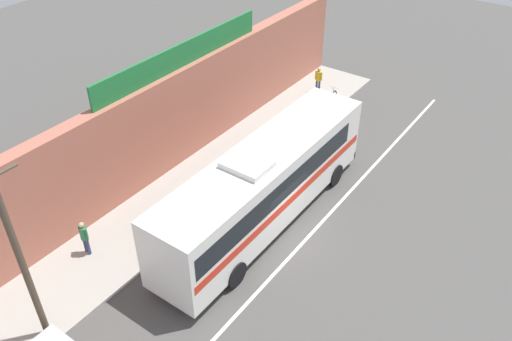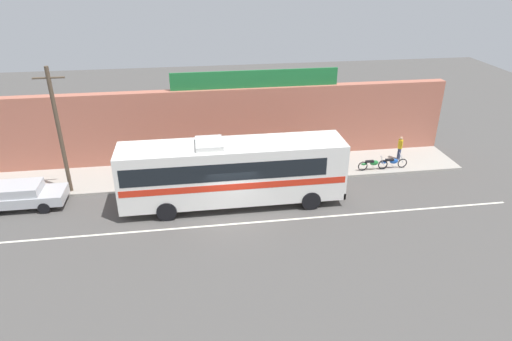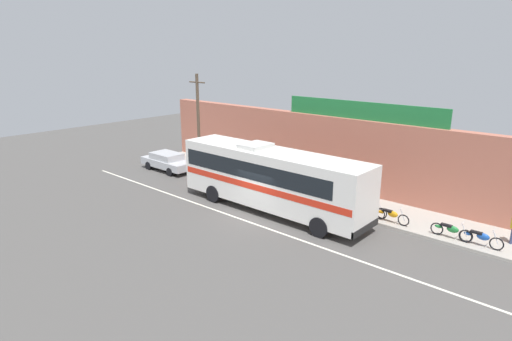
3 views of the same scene
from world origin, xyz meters
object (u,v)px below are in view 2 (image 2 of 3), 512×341
Objects in this scene: intercity_bus at (231,170)px; motorcycle_red at (392,162)px; pedestrian_near_shop at (400,146)px; utility_pole at (59,130)px; parked_car at (20,195)px; motorcycle_green at (306,167)px; motorcycle_black at (326,167)px; pedestrian_far_left at (132,159)px; motorcycle_blue at (373,164)px.

intercity_bus reaches higher than motorcycle_red.
pedestrian_near_shop is at bearing 51.51° from motorcycle_red.
utility_pole is at bearing 163.98° from intercity_bus.
intercity_bus is 2.60× the size of parked_car.
intercity_bus is at bearing -150.31° from motorcycle_green.
motorcycle_black is (6.12, 2.61, -1.50)m from intercity_bus.
pedestrian_near_shop is 1.00× the size of pedestrian_far_left.
intercity_bus is 7.35m from pedestrian_far_left.
motorcycle_green is (-4.27, 0.11, 0.00)m from motorcycle_blue.
pedestrian_near_shop is (22.80, 2.71, 0.31)m from parked_car.
intercity_bus is 6.21× the size of motorcycle_red.
motorcycle_red is at bearing 1.34° from motorcycle_black.
utility_pole reaches higher than pedestrian_far_left.
parked_car is 2.36× the size of motorcycle_black.
intercity_bus is at bearing -16.02° from utility_pole.
utility_pole is 4.53× the size of pedestrian_near_shop.
intercity_bus is 1.66× the size of utility_pole.
pedestrian_near_shop is 17.22m from pedestrian_far_left.
motorcycle_red is (10.45, 2.71, -1.50)m from intercity_bus.
motorcycle_red is 5.60m from motorcycle_green.
motorcycle_green is at bearing 172.87° from motorcycle_black.
motorcycle_black is at bearing -178.66° from motorcycle_red.
parked_car is 4.07m from utility_pole.
intercity_bus is 7.53× the size of pedestrian_near_shop.
motorcycle_red and motorcycle_black have the same top height.
motorcycle_black is 1.23× the size of pedestrian_near_shop.
motorcycle_red and motorcycle_green have the same top height.
pedestrian_far_left is (-17.21, 0.48, -0.00)m from pedestrian_near_shop.
parked_car is 0.64× the size of utility_pole.
motorcycle_green is 1.21× the size of pedestrian_near_shop.
pedestrian_far_left is at bearing 173.68° from motorcycle_red.
utility_pole is (-9.05, 2.60, 1.79)m from intercity_bus.
utility_pole is 3.69× the size of motorcycle_black.
motorcycle_black is (15.17, 0.01, -3.29)m from utility_pole.
intercity_bus is 11.47m from parked_car.
motorcycle_green is (13.90, 0.17, -3.29)m from utility_pole.
parked_car is 2.90× the size of pedestrian_near_shop.
motorcycle_green is (16.16, 1.46, -0.17)m from parked_car.
intercity_bus is 9.62m from motorcycle_blue.
motorcycle_blue is 14.96m from pedestrian_far_left.
parked_car is 22.96m from pedestrian_near_shop.
motorcycle_blue is (3.00, 0.05, 0.00)m from motorcycle_black.
motorcycle_black is 1.00× the size of motorcycle_blue.
motorcycle_green is at bearing 5.18° from parked_car.
motorcycle_blue is at bearing 3.79° from parked_car.
motorcycle_blue is at bearing 16.23° from intercity_bus.
pedestrian_far_left is at bearing 29.72° from utility_pole.
motorcycle_green is at bearing 0.68° from utility_pole.
utility_pole is at bearing -150.28° from pedestrian_far_left.
parked_car is 2.38× the size of motorcycle_green.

